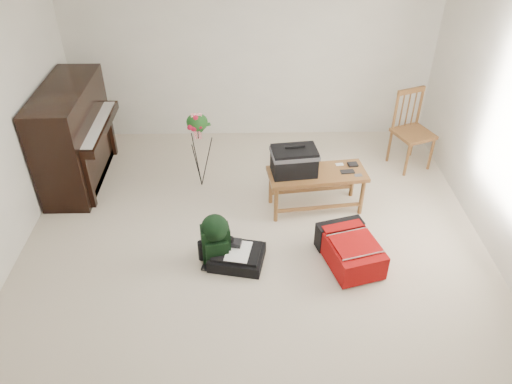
{
  "coord_description": "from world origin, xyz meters",
  "views": [
    {
      "loc": [
        -0.06,
        -3.8,
        3.64
      ],
      "look_at": [
        0.02,
        0.35,
        0.64
      ],
      "focal_mm": 35.0,
      "sensor_mm": 36.0,
      "label": 1
    }
  ],
  "objects_px": {
    "bench": "(301,164)",
    "dining_chair": "(413,131)",
    "green_backpack": "(215,237)",
    "red_suitcase": "(349,247)",
    "black_duffel": "(237,256)",
    "piano": "(75,137)",
    "flower_stand": "(199,151)"
  },
  "relations": [
    {
      "from": "bench",
      "to": "dining_chair",
      "type": "relative_size",
      "value": 1.13
    },
    {
      "from": "dining_chair",
      "to": "green_backpack",
      "type": "bearing_deg",
      "value": -165.54
    },
    {
      "from": "dining_chair",
      "to": "red_suitcase",
      "type": "relative_size",
      "value": 1.24
    },
    {
      "from": "bench",
      "to": "black_duffel",
      "type": "xyz_separation_m",
      "value": [
        -0.73,
        -0.93,
        -0.52
      ]
    },
    {
      "from": "dining_chair",
      "to": "black_duffel",
      "type": "height_order",
      "value": "dining_chair"
    },
    {
      "from": "bench",
      "to": "dining_chair",
      "type": "distance_m",
      "value": 1.81
    },
    {
      "from": "piano",
      "to": "bench",
      "type": "bearing_deg",
      "value": -13.74
    },
    {
      "from": "green_backpack",
      "to": "flower_stand",
      "type": "height_order",
      "value": "flower_stand"
    },
    {
      "from": "bench",
      "to": "red_suitcase",
      "type": "relative_size",
      "value": 1.4
    },
    {
      "from": "red_suitcase",
      "to": "green_backpack",
      "type": "distance_m",
      "value": 1.39
    },
    {
      "from": "red_suitcase",
      "to": "green_backpack",
      "type": "bearing_deg",
      "value": 164.02
    },
    {
      "from": "bench",
      "to": "green_backpack",
      "type": "distance_m",
      "value": 1.34
    },
    {
      "from": "piano",
      "to": "flower_stand",
      "type": "distance_m",
      "value": 1.55
    },
    {
      "from": "dining_chair",
      "to": "flower_stand",
      "type": "xyz_separation_m",
      "value": [
        -2.74,
        -0.45,
        0.0
      ]
    },
    {
      "from": "bench",
      "to": "flower_stand",
      "type": "relative_size",
      "value": 1.12
    },
    {
      "from": "flower_stand",
      "to": "piano",
      "type": "bearing_deg",
      "value": 167.09
    },
    {
      "from": "dining_chair",
      "to": "flower_stand",
      "type": "distance_m",
      "value": 2.77
    },
    {
      "from": "bench",
      "to": "green_backpack",
      "type": "xyz_separation_m",
      "value": [
        -0.94,
        -0.9,
        -0.29
      ]
    },
    {
      "from": "black_duffel",
      "to": "green_backpack",
      "type": "distance_m",
      "value": 0.32
    },
    {
      "from": "green_backpack",
      "to": "red_suitcase",
      "type": "bearing_deg",
      "value": -10.94
    },
    {
      "from": "dining_chair",
      "to": "black_duffel",
      "type": "xyz_separation_m",
      "value": [
        -2.27,
        -1.86,
        -0.42
      ]
    },
    {
      "from": "black_duffel",
      "to": "flower_stand",
      "type": "distance_m",
      "value": 1.55
    },
    {
      "from": "piano",
      "to": "dining_chair",
      "type": "height_order",
      "value": "piano"
    },
    {
      "from": "flower_stand",
      "to": "green_backpack",
      "type": "bearing_deg",
      "value": -85.75
    },
    {
      "from": "piano",
      "to": "flower_stand",
      "type": "bearing_deg",
      "value": -6.94
    },
    {
      "from": "dining_chair",
      "to": "red_suitcase",
      "type": "bearing_deg",
      "value": -142.96
    },
    {
      "from": "red_suitcase",
      "to": "flower_stand",
      "type": "relative_size",
      "value": 0.8
    },
    {
      "from": "dining_chair",
      "to": "piano",
      "type": "bearing_deg",
      "value": 161.63
    },
    {
      "from": "green_backpack",
      "to": "dining_chair",
      "type": "bearing_deg",
      "value": 25.67
    },
    {
      "from": "flower_stand",
      "to": "dining_chair",
      "type": "bearing_deg",
      "value": 3.39
    },
    {
      "from": "piano",
      "to": "dining_chair",
      "type": "distance_m",
      "value": 4.28
    },
    {
      "from": "red_suitcase",
      "to": "flower_stand",
      "type": "xyz_separation_m",
      "value": [
        -1.63,
        1.39,
        0.34
      ]
    }
  ]
}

